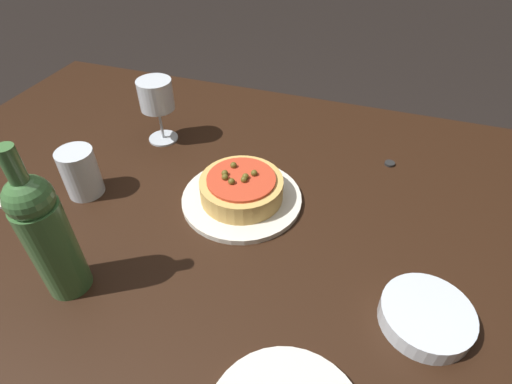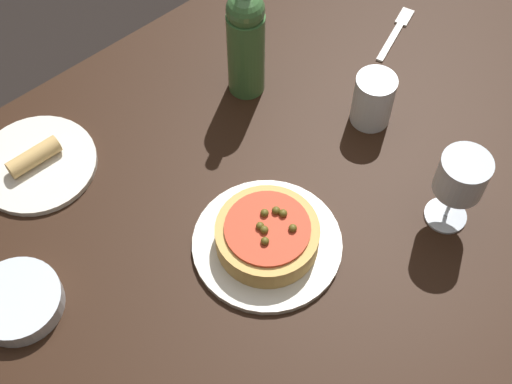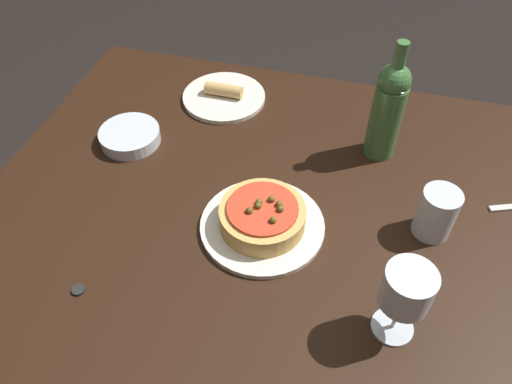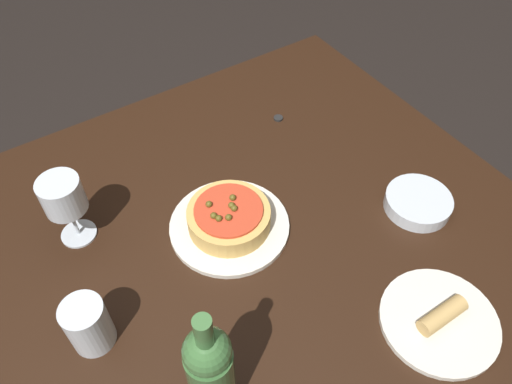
% 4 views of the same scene
% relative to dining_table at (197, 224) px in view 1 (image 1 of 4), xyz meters
% --- Properties ---
extents(ground_plane, '(14.00, 14.00, 0.00)m').
position_rel_dining_table_xyz_m(ground_plane, '(0.00, 0.00, -0.65)').
color(ground_plane, black).
extents(dining_table, '(1.44, 1.07, 0.72)m').
position_rel_dining_table_xyz_m(dining_table, '(0.00, 0.00, 0.00)').
color(dining_table, black).
rests_on(dining_table, ground_plane).
extents(dinner_plate, '(0.26, 0.26, 0.01)m').
position_rel_dining_table_xyz_m(dinner_plate, '(-0.10, -0.03, 0.08)').
color(dinner_plate, silver).
rests_on(dinner_plate, dining_table).
extents(pizza, '(0.17, 0.17, 0.06)m').
position_rel_dining_table_xyz_m(pizza, '(-0.10, -0.03, 0.11)').
color(pizza, tan).
rests_on(pizza, dinner_plate).
extents(wine_glass, '(0.08, 0.08, 0.16)m').
position_rel_dining_table_xyz_m(wine_glass, '(0.18, -0.19, 0.19)').
color(wine_glass, silver).
rests_on(wine_glass, dining_table).
extents(wine_bottle, '(0.07, 0.07, 0.29)m').
position_rel_dining_table_xyz_m(wine_bottle, '(0.11, 0.27, 0.20)').
color(wine_bottle, '#3D6B38').
rests_on(wine_bottle, dining_table).
extents(water_cup, '(0.08, 0.08, 0.11)m').
position_rel_dining_table_xyz_m(water_cup, '(0.23, 0.05, 0.13)').
color(water_cup, silver).
rests_on(water_cup, dining_table).
extents(side_bowl, '(0.14, 0.14, 0.03)m').
position_rel_dining_table_xyz_m(side_bowl, '(-0.47, 0.15, 0.09)').
color(side_bowl, silver).
rests_on(side_bowl, dining_table).
extents(bottle_cap, '(0.02, 0.02, 0.01)m').
position_rel_dining_table_xyz_m(bottle_cap, '(-0.39, -0.27, 0.08)').
color(bottle_cap, black).
rests_on(bottle_cap, dining_table).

